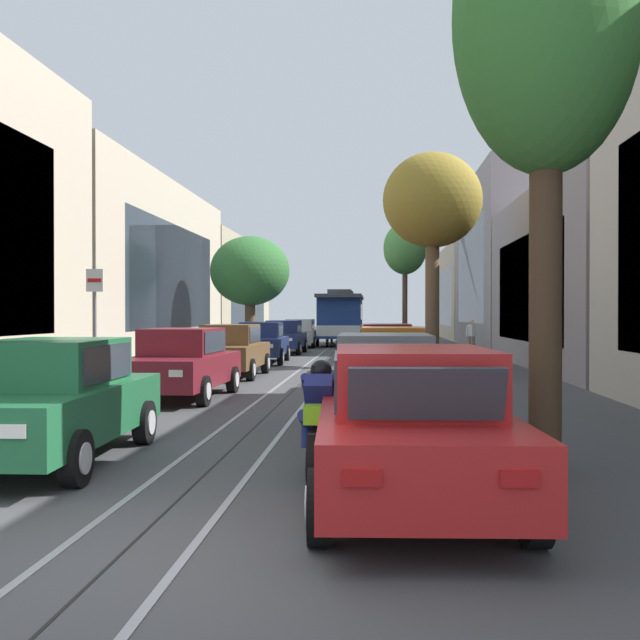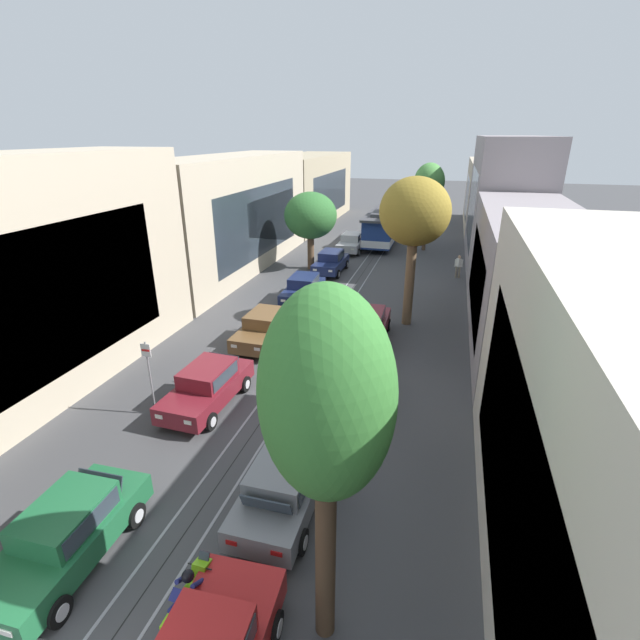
{
  "view_description": "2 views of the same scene",
  "coord_description": "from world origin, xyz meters",
  "px_view_note": "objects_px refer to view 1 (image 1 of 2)",
  "views": [
    {
      "loc": [
        2.02,
        -5.51,
        1.92
      ],
      "look_at": [
        0.44,
        15.49,
        1.73
      ],
      "focal_mm": 41.13,
      "sensor_mm": 36.0,
      "label": 1
    },
    {
      "loc": [
        5.74,
        -2.42,
        9.56
      ],
      "look_at": [
        0.0,
        17.96,
        0.86
      ],
      "focal_mm": 25.6,
      "sensor_mm": 36.0,
      "label": 2
    }
  ],
  "objects_px": {
    "parked_car_orange_mid_right": "(392,359)",
    "parked_car_silver_sixth_left": "(300,333)",
    "parked_car_maroon_second_left": "(181,363)",
    "motorcycle_with_rider": "(320,422)",
    "street_sign_post": "(95,319)",
    "parked_car_brown_mid_left": "(230,350)",
    "parked_car_red_near_right": "(411,426)",
    "parked_car_maroon_fourth_right": "(386,348)",
    "parked_car_navy_fourth_left": "(261,342)",
    "parked_car_navy_fifth_left": "(284,337)",
    "pedestrian_on_left_pavement": "(472,334)",
    "street_tree_kerb_right_near": "(546,27)",
    "street_tree_kerb_right_second": "(432,203)",
    "cable_car_trolley": "(341,318)",
    "parked_car_grey_second_right": "(385,381)",
    "street_tree_kerb_right_mid": "(405,250)",
    "street_tree_kerb_left_second": "(250,272)",
    "parked_car_green_near_left": "(49,400)"
  },
  "relations": [
    {
      "from": "pedestrian_on_left_pavement",
      "to": "street_tree_kerb_right_near",
      "type": "bearing_deg",
      "value": -95.52
    },
    {
      "from": "parked_car_green_near_left",
      "to": "cable_car_trolley",
      "type": "bearing_deg",
      "value": 86.4
    },
    {
      "from": "parked_car_navy_fourth_left",
      "to": "parked_car_navy_fifth_left",
      "type": "bearing_deg",
      "value": 89.53
    },
    {
      "from": "street_tree_kerb_right_near",
      "to": "street_tree_kerb_right_second",
      "type": "xyz_separation_m",
      "value": [
        -0.06,
        17.1,
        0.38
      ]
    },
    {
      "from": "parked_car_grey_second_right",
      "to": "street_sign_post",
      "type": "xyz_separation_m",
      "value": [
        -6.07,
        2.91,
        1.0
      ]
    },
    {
      "from": "parked_car_red_near_right",
      "to": "parked_car_maroon_fourth_right",
      "type": "height_order",
      "value": "same"
    },
    {
      "from": "parked_car_maroon_fourth_right",
      "to": "street_tree_kerb_left_second",
      "type": "distance_m",
      "value": 13.66
    },
    {
      "from": "pedestrian_on_left_pavement",
      "to": "street_tree_kerb_right_mid",
      "type": "bearing_deg",
      "value": 110.33
    },
    {
      "from": "street_tree_kerb_right_near",
      "to": "pedestrian_on_left_pavement",
      "type": "xyz_separation_m",
      "value": [
        2.57,
        26.63,
        -4.55
      ]
    },
    {
      "from": "street_tree_kerb_right_second",
      "to": "cable_car_trolley",
      "type": "xyz_separation_m",
      "value": [
        -4.06,
        17.81,
        -4.18
      ]
    },
    {
      "from": "parked_car_brown_mid_left",
      "to": "street_tree_kerb_right_near",
      "type": "height_order",
      "value": "street_tree_kerb_right_near"
    },
    {
      "from": "parked_car_navy_fourth_left",
      "to": "parked_car_navy_fifth_left",
      "type": "height_order",
      "value": "same"
    },
    {
      "from": "parked_car_green_near_left",
      "to": "parked_car_grey_second_right",
      "type": "distance_m",
      "value": 5.3
    },
    {
      "from": "parked_car_orange_mid_right",
      "to": "street_tree_kerb_left_second",
      "type": "bearing_deg",
      "value": 110.73
    },
    {
      "from": "parked_car_green_near_left",
      "to": "parked_car_brown_mid_left",
      "type": "distance_m",
      "value": 12.73
    },
    {
      "from": "motorcycle_with_rider",
      "to": "street_sign_post",
      "type": "relative_size",
      "value": 0.68
    },
    {
      "from": "parked_car_navy_fourth_left",
      "to": "street_sign_post",
      "type": "xyz_separation_m",
      "value": [
        -1.51,
        -13.07,
        1.0
      ]
    },
    {
      "from": "parked_car_maroon_fourth_right",
      "to": "parked_car_brown_mid_left",
      "type": "bearing_deg",
      "value": -160.0
    },
    {
      "from": "parked_car_brown_mid_left",
      "to": "pedestrian_on_left_pavement",
      "type": "xyz_separation_m",
      "value": [
        9.06,
        13.93,
        0.11
      ]
    },
    {
      "from": "parked_car_orange_mid_right",
      "to": "parked_car_maroon_fourth_right",
      "type": "relative_size",
      "value": 0.99
    },
    {
      "from": "parked_car_green_near_left",
      "to": "street_tree_kerb_right_mid",
      "type": "xyz_separation_m",
      "value": [
        6.0,
        34.47,
        4.9
      ]
    },
    {
      "from": "parked_car_navy_fifth_left",
      "to": "parked_car_red_near_right",
      "type": "relative_size",
      "value": 0.99
    },
    {
      "from": "parked_car_maroon_second_left",
      "to": "pedestrian_on_left_pavement",
      "type": "xyz_separation_m",
      "value": [
        9.03,
        19.63,
        0.11
      ]
    },
    {
      "from": "parked_car_silver_sixth_left",
      "to": "parked_car_maroon_fourth_right",
      "type": "bearing_deg",
      "value": -75.38
    },
    {
      "from": "motorcycle_with_rider",
      "to": "parked_car_maroon_second_left",
      "type": "bearing_deg",
      "value": 115.89
    },
    {
      "from": "street_tree_kerb_left_second",
      "to": "cable_car_trolley",
      "type": "height_order",
      "value": "street_tree_kerb_left_second"
    },
    {
      "from": "parked_car_navy_fourth_left",
      "to": "motorcycle_with_rider",
      "type": "bearing_deg",
      "value": -79.13
    },
    {
      "from": "street_tree_kerb_right_second",
      "to": "street_sign_post",
      "type": "height_order",
      "value": "street_tree_kerb_right_second"
    },
    {
      "from": "parked_car_navy_fourth_left",
      "to": "parked_car_maroon_fourth_right",
      "type": "xyz_separation_m",
      "value": [
        4.77,
        -4.5,
        0.0
      ]
    },
    {
      "from": "street_tree_kerb_right_mid",
      "to": "pedestrian_on_left_pavement",
      "type": "height_order",
      "value": "street_tree_kerb_right_mid"
    },
    {
      "from": "cable_car_trolley",
      "to": "parked_car_maroon_fourth_right",
      "type": "bearing_deg",
      "value": -83.34
    },
    {
      "from": "parked_car_maroon_fourth_right",
      "to": "street_tree_kerb_right_mid",
      "type": "bearing_deg",
      "value": 85.97
    },
    {
      "from": "parked_car_navy_fifth_left",
      "to": "parked_car_maroon_second_left",
      "type": "bearing_deg",
      "value": -90.02
    },
    {
      "from": "parked_car_maroon_second_left",
      "to": "parked_car_green_near_left",
      "type": "bearing_deg",
      "value": -88.89
    },
    {
      "from": "street_tree_kerb_right_second",
      "to": "cable_car_trolley",
      "type": "height_order",
      "value": "street_tree_kerb_right_second"
    },
    {
      "from": "parked_car_navy_fifth_left",
      "to": "parked_car_green_near_left",
      "type": "bearing_deg",
      "value": -89.71
    },
    {
      "from": "parked_car_silver_sixth_left",
      "to": "motorcycle_with_rider",
      "type": "height_order",
      "value": "parked_car_silver_sixth_left"
    },
    {
      "from": "parked_car_brown_mid_left",
      "to": "motorcycle_with_rider",
      "type": "distance_m",
      "value": 13.87
    },
    {
      "from": "parked_car_orange_mid_right",
      "to": "parked_car_silver_sixth_left",
      "type": "bearing_deg",
      "value": 101.36
    },
    {
      "from": "parked_car_maroon_second_left",
      "to": "parked_car_orange_mid_right",
      "type": "bearing_deg",
      "value": 22.0
    },
    {
      "from": "parked_car_brown_mid_left",
      "to": "parked_car_red_near_right",
      "type": "xyz_separation_m",
      "value": [
        4.74,
        -14.57,
        0.0
      ]
    },
    {
      "from": "parked_car_brown_mid_left",
      "to": "parked_car_orange_mid_right",
      "type": "xyz_separation_m",
      "value": [
        4.8,
        -3.77,
        0.0
      ]
    },
    {
      "from": "parked_car_navy_fourth_left",
      "to": "parked_car_maroon_fourth_right",
      "type": "relative_size",
      "value": 1.0
    },
    {
      "from": "parked_car_silver_sixth_left",
      "to": "pedestrian_on_left_pavement",
      "type": "relative_size",
      "value": 2.71
    },
    {
      "from": "street_tree_kerb_left_second",
      "to": "parked_car_maroon_second_left",
      "type": "bearing_deg",
      "value": -84.87
    },
    {
      "from": "parked_car_maroon_fourth_right",
      "to": "motorcycle_with_rider",
      "type": "height_order",
      "value": "parked_car_maroon_fourth_right"
    },
    {
      "from": "street_tree_kerb_right_mid",
      "to": "parked_car_orange_mid_right",
      "type": "bearing_deg",
      "value": -93.05
    },
    {
      "from": "parked_car_red_near_right",
      "to": "street_tree_kerb_right_mid",
      "type": "distance_m",
      "value": 36.67
    },
    {
      "from": "parked_car_red_near_right",
      "to": "parked_car_maroon_second_left",
      "type": "bearing_deg",
      "value": 117.99
    },
    {
      "from": "parked_car_red_near_right",
      "to": "parked_car_maroon_fourth_right",
      "type": "xyz_separation_m",
      "value": [
        0.01,
        16.3,
        0.0
      ]
    }
  ]
}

